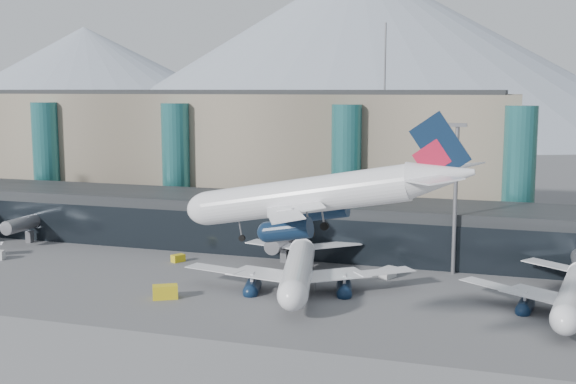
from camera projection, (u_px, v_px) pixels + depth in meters
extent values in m
plane|color=#515154|center=(163.00, 350.00, 86.93)|extent=(900.00, 900.00, 0.00)
cube|color=black|center=(302.00, 224.00, 140.85)|extent=(170.00, 18.00, 10.00)
cube|color=black|center=(288.00, 238.00, 132.61)|extent=(170.00, 0.40, 8.00)
cylinder|color=slate|center=(29.00, 222.00, 147.34)|extent=(2.80, 14.00, 2.80)
cube|color=slate|center=(30.00, 237.00, 147.77)|extent=(1.20, 1.20, 2.40)
cylinder|color=slate|center=(284.00, 239.00, 130.61)|extent=(2.80, 14.00, 2.80)
cube|color=slate|center=(284.00, 256.00, 131.03)|extent=(1.20, 1.20, 2.40)
cube|color=gray|center=(242.00, 155.00, 177.18)|extent=(130.00, 30.00, 30.00)
cube|color=black|center=(242.00, 92.00, 174.98)|extent=(123.50, 28.00, 1.00)
cylinder|color=#276C6E|center=(47.00, 160.00, 175.94)|extent=(6.40, 6.40, 28.00)
cylinder|color=#276C6E|center=(176.00, 165.00, 165.29)|extent=(6.40, 6.40, 28.00)
cylinder|color=#276C6E|center=(346.00, 171.00, 153.13)|extent=(6.40, 6.40, 28.00)
cylinder|color=#276C6E|center=(519.00, 177.00, 142.48)|extent=(6.40, 6.40, 28.00)
cylinder|color=slate|center=(385.00, 59.00, 163.26)|extent=(0.40, 0.40, 16.00)
cone|color=gray|center=(86.00, 80.00, 518.64)|extent=(320.00, 320.00, 75.00)
cone|color=gray|center=(358.00, 51.00, 455.31)|extent=(400.00, 400.00, 110.00)
cylinder|color=slate|center=(455.00, 201.00, 121.24)|extent=(0.70, 0.70, 25.00)
cube|color=slate|center=(458.00, 125.00, 119.42)|extent=(3.00, 1.20, 0.60)
cylinder|color=silver|center=(319.00, 183.00, 73.06)|extent=(22.31, 5.06, 3.67)
ellipsoid|color=silver|center=(222.00, 178.00, 77.08)|extent=(5.35, 3.98, 3.67)
cone|color=silver|center=(462.00, 188.00, 67.87)|extent=(6.54, 4.06, 3.67)
cube|color=silver|center=(307.00, 201.00, 65.30)|extent=(10.76, 16.67, 0.18)
cylinder|color=#0C1D35|center=(302.00, 217.00, 67.77)|extent=(4.54, 2.29, 2.02)
cube|color=silver|center=(455.00, 192.00, 63.77)|extent=(6.27, 8.79, 0.15)
cube|color=silver|center=(356.00, 180.00, 79.85)|extent=(12.29, 16.44, 0.18)
cylinder|color=#0C1D35|center=(340.00, 199.00, 78.83)|extent=(4.54, 2.29, 2.02)
cube|color=silver|center=(469.00, 181.00, 71.92)|extent=(7.00, 8.65, 0.15)
cube|color=#0C1D35|center=(467.00, 157.00, 67.34)|extent=(5.48, 0.57, 6.45)
cube|color=#B11531|center=(456.00, 168.00, 67.84)|extent=(3.67, 0.49, 3.53)
cylinder|color=slate|center=(250.00, 202.00, 76.22)|extent=(0.15, 0.15, 2.93)
cylinder|color=black|center=(250.00, 214.00, 76.40)|extent=(0.66, 0.27, 0.65)
cylinder|color=black|center=(321.00, 223.00, 71.22)|extent=(0.86, 0.38, 0.84)
cylinder|color=black|center=(335.00, 216.00, 75.27)|extent=(0.86, 0.38, 0.84)
cylinder|color=silver|center=(299.00, 258.00, 113.11)|extent=(10.60, 26.58, 4.36)
ellipsoid|color=silver|center=(294.00, 281.00, 100.12)|extent=(5.71, 6.98, 4.36)
cone|color=silver|center=(304.00, 235.00, 129.78)|extent=(6.05, 8.35, 4.36)
cube|color=silver|center=(358.00, 261.00, 114.43)|extent=(18.62, 16.79, 0.22)
cylinder|color=#0C1D35|center=(344.00, 277.00, 113.42)|extent=(3.60, 5.69, 2.40)
cube|color=silver|center=(333.00, 235.00, 129.39)|extent=(9.77, 9.33, 0.17)
cube|color=silver|center=(241.00, 259.00, 115.69)|extent=(19.66, 9.85, 0.22)
cylinder|color=#0C1D35|center=(254.00, 275.00, 114.37)|extent=(3.60, 5.69, 2.40)
cube|color=silver|center=(275.00, 234.00, 130.10)|extent=(10.39, 6.01, 0.17)
cube|color=slate|center=(304.00, 216.00, 129.65)|extent=(1.83, 6.38, 7.67)
cube|color=silver|center=(304.00, 224.00, 128.72)|extent=(1.35, 4.30, 4.19)
cylinder|color=slate|center=(295.00, 292.00, 104.42)|extent=(0.18, 0.18, 3.49)
cylinder|color=black|center=(295.00, 303.00, 104.63)|extent=(0.46, 0.82, 0.77)
cylinder|color=black|center=(316.00, 284.00, 114.66)|extent=(0.62, 1.06, 0.99)
cylinder|color=black|center=(283.00, 283.00, 115.01)|extent=(0.62, 1.06, 0.99)
cylinder|color=silver|center=(576.00, 283.00, 100.83)|extent=(7.20, 23.87, 3.90)
ellipsoid|color=silver|center=(568.00, 305.00, 90.36)|extent=(4.64, 5.96, 3.90)
cube|color=silver|center=(515.00, 278.00, 106.08)|extent=(17.21, 13.99, 0.20)
cylinder|color=#0C1D35|center=(528.00, 295.00, 104.29)|extent=(2.79, 4.97, 2.15)
cube|color=silver|center=(552.00, 255.00, 116.29)|extent=(9.05, 7.88, 0.16)
cylinder|color=slate|center=(569.00, 317.00, 93.86)|extent=(0.16, 0.16, 3.12)
cylinder|color=black|center=(569.00, 327.00, 94.06)|extent=(0.34, 0.72, 0.69)
cylinder|color=black|center=(557.00, 306.00, 103.31)|extent=(0.47, 0.93, 0.89)
cube|color=gold|center=(178.00, 258.00, 131.24)|extent=(2.38, 2.73, 1.34)
cube|color=silver|center=(388.00, 273.00, 120.12)|extent=(2.67, 3.47, 1.76)
cube|color=gold|center=(165.00, 292.00, 108.20)|extent=(4.20, 3.52, 2.05)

